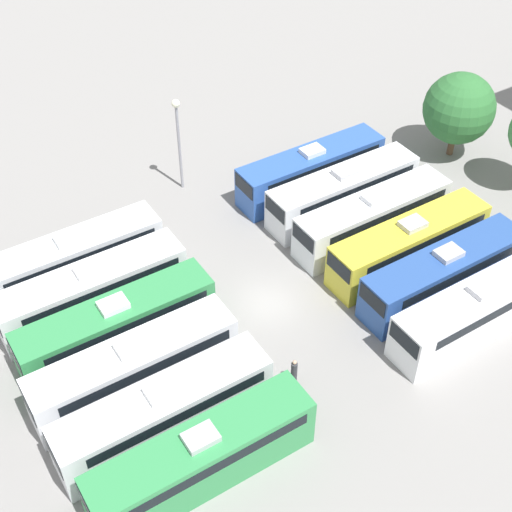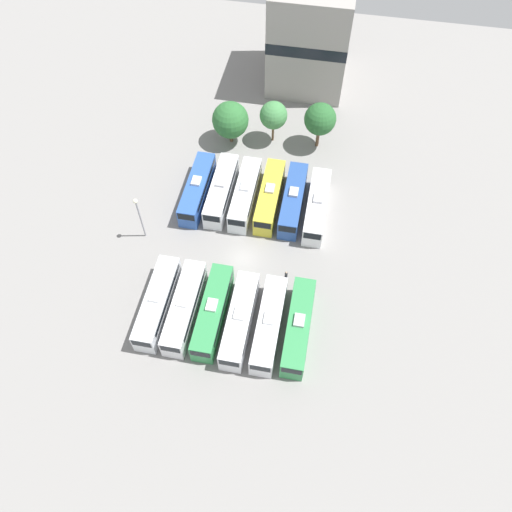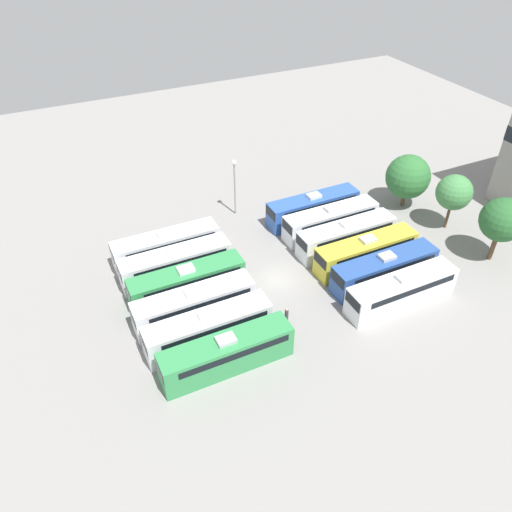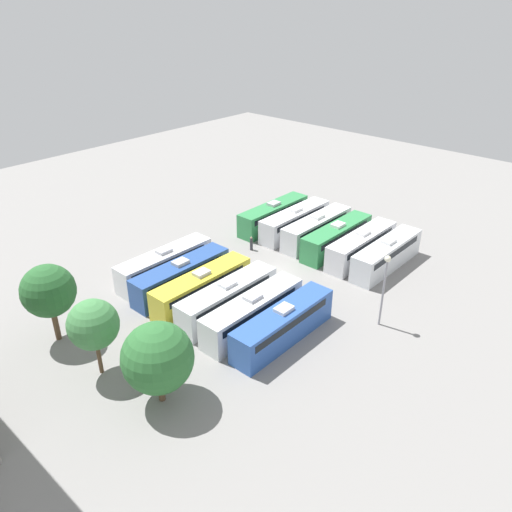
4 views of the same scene
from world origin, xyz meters
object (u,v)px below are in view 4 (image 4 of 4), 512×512
bus_9 (202,287)px  bus_11 (165,264)px  bus_2 (337,237)px  bus_8 (228,298)px  bus_7 (253,312)px  tree_1 (93,325)px  bus_1 (361,245)px  bus_10 (181,276)px  tree_0 (158,358)px  bus_4 (295,221)px  bus_3 (317,228)px  light_pole (385,279)px  bus_5 (273,215)px  bus_0 (387,254)px  worker_person (251,244)px  tree_2 (48,291)px  bus_6 (283,324)px

bus_9 → bus_11: (6.61, -0.55, 0.00)m
bus_2 → bus_8: size_ratio=1.00×
bus_7 → tree_1: size_ratio=1.69×
bus_1 → bus_7: (0.17, 18.83, 0.00)m
bus_2 → bus_10: size_ratio=1.00×
bus_2 → bus_7: (-3.24, 18.78, 0.00)m
tree_0 → tree_1: bearing=12.4°
bus_4 → bus_10: 19.29m
bus_3 → tree_1: tree_1 is taller
bus_9 → light_pole: (-15.44, -8.51, 3.30)m
bus_1 → bus_5: bearing=-0.1°
bus_3 → bus_8: size_ratio=1.00×
bus_0 → bus_5: 16.92m
bus_8 → bus_7: bearing=178.4°
bus_11 → tree_0: size_ratio=1.70×
bus_5 → worker_person: 7.56m
bus_9 → tree_1: bearing=97.6°
bus_8 → bus_10: same height
bus_1 → bus_8: (3.56, 18.74, 0.00)m
tree_0 → bus_5: bearing=-64.5°
bus_4 → tree_2: size_ratio=1.55×
bus_4 → bus_11: 19.08m
bus_8 → bus_9: (3.41, 0.23, 0.00)m
bus_0 → bus_2: bearing=0.2°
bus_2 → bus_11: size_ratio=1.00×
bus_9 → light_pole: size_ratio=1.58×
bus_8 → bus_10: size_ratio=1.00×
bus_2 → bus_3: size_ratio=1.00×
light_pole → tree_1: bearing=57.4°
bus_8 → bus_9: 3.42m
bus_8 → bus_9: same height
bus_7 → bus_3: bearing=-71.1°
bus_3 → tree_2: tree_2 is taller
bus_5 → tree_2: bearing=92.6°
bus_4 → bus_6: bearing=125.4°
bus_7 → tree_2: bearing=47.8°
bus_11 → tree_2: (-1.45, 13.59, 3.36)m
bus_3 → bus_4: same height
bus_0 → bus_6: (0.15, 18.43, 0.00)m
bus_9 → tree_0: 14.28m
bus_4 → bus_9: same height
tree_0 → bus_1: bearing=-88.1°
bus_2 → bus_6: size_ratio=1.00×
bus_0 → bus_10: 23.26m
bus_2 → bus_7: same height
bus_0 → bus_6: same height
bus_0 → tree_2: (15.46, 31.98, 3.36)m
bus_4 → bus_6: same height
bus_2 → bus_9: size_ratio=1.00×
bus_0 → worker_person: bearing=26.0°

